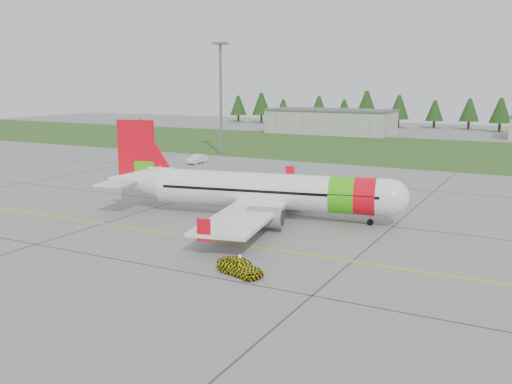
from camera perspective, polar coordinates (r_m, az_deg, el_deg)
The scene contains 9 objects.
ground at distance 41.73m, azimuth -7.30°, elevation -7.93°, with size 320.00×320.00×0.00m, color gray.
aircraft at distance 56.79m, azimuth 0.68°, elevation 0.12°, with size 31.26×29.24×9.55m.
follow_me_car at distance 40.22m, azimuth -1.64°, elevation -5.75°, with size 1.52×1.28×3.77m, color yellow.
service_van at distance 95.82m, azimuth -5.95°, elevation 4.21°, with size 1.57×1.48×4.50m, color silver.
grass_strip at distance 117.21m, azimuth 16.43°, elevation 3.95°, with size 320.00×50.00×0.03m, color #30561E.
taxi_guideline at distance 48.17m, azimuth -1.81°, elevation -5.23°, with size 120.00×0.25×0.02m, color gold.
hangar_west at distance 152.06m, azimuth 7.48°, elevation 6.95°, with size 32.00×14.00×6.00m, color #A8A8A3.
floodlight_mast at distance 105.64m, azimuth -3.54°, elevation 9.09°, with size 0.50×0.50×20.00m, color slate.
treeline at distance 171.91m, azimuth 20.34°, elevation 7.49°, with size 160.00×8.00×10.00m, color #1C3F14, non-canonical shape.
Camera 1 is at (22.94, -32.16, 13.46)m, focal length 40.00 mm.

